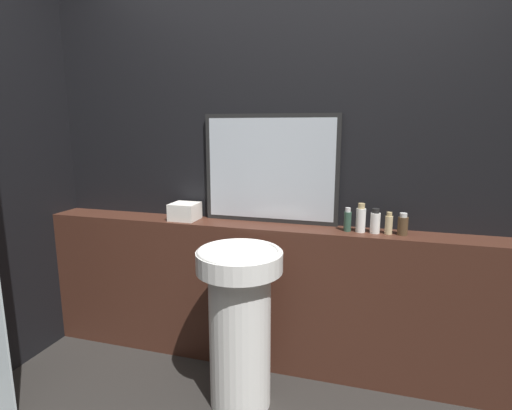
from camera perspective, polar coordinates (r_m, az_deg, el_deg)
wall_back at (r=2.47m, az=2.99°, el=5.86°), size 8.00×0.06×2.50m
vanity_counter at (r=2.53m, az=2.02°, el=-12.83°), size 2.98×0.23×0.89m
pedestal_sink at (r=2.18m, az=-2.32°, el=-16.10°), size 0.44×0.44×0.87m
mirror at (r=2.43m, az=2.07°, el=5.16°), size 0.83×0.03×0.66m
towel_stack at (r=2.57m, az=-10.14°, el=-0.91°), size 0.17×0.16×0.11m
shampoo_bottle at (r=2.31m, az=12.94°, el=-2.15°), size 0.04×0.04×0.14m
conditioner_bottle at (r=2.30m, az=14.74°, el=-1.93°), size 0.05×0.05×0.16m
lotion_bottle at (r=2.30m, az=16.66°, el=-2.31°), size 0.05×0.05×0.14m
body_wash_bottle at (r=2.31m, az=18.44°, el=-2.58°), size 0.04×0.04×0.12m
hand_soap_bottle at (r=2.31m, az=20.23°, el=-2.68°), size 0.05×0.05×0.12m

